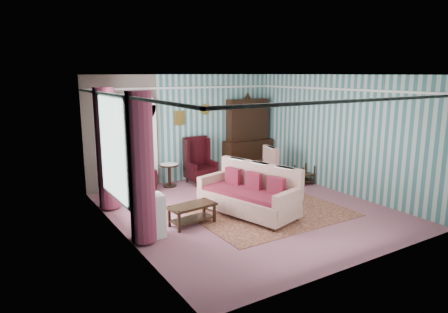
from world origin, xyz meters
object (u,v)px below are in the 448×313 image
bookcase (141,146)px  plant_stand (149,217)px  dresser_hutch (248,134)px  floral_armchair (260,165)px  coffee_table (192,215)px  sofa (248,194)px  seated_woman (138,170)px  round_side_table (169,175)px  wingback_left (138,169)px  wingback_right (200,161)px  nest_table (304,174)px

bookcase → plant_stand: size_ratio=2.80×
dresser_hutch → floral_armchair: 1.46m
bookcase → coffee_table: 3.11m
bookcase → sofa: size_ratio=1.04×
seated_woman → sofa: seated_woman is taller
bookcase → round_side_table: (0.65, -0.24, -0.82)m
plant_stand → round_side_table: bearing=59.6°
seated_woman → round_side_table: size_ratio=1.97×
wingback_left → floral_armchair: wingback_left is taller
round_side_table → sofa: size_ratio=0.28×
wingback_right → sofa: bearing=-97.1°
wingback_left → nest_table: (4.07, -1.55, -0.35)m
dresser_hutch → nest_table: size_ratio=4.37×
nest_table → wingback_right: bearing=146.3°
seated_woman → coffee_table: size_ratio=1.26×
wingback_right → round_side_table: bearing=170.0°
bookcase → wingback_left: (-0.25, -0.39, -0.50)m
dresser_hutch → floral_armchair: size_ratio=2.25×
wingback_left → nest_table: size_ratio=2.31×
seated_woman → coffee_table: seated_woman is taller
dresser_hutch → floral_armchair: dresser_hutch is taller
wingback_right → sofa: size_ratio=0.58×
wingback_left → sofa: bearing=-62.4°
nest_table → sofa: size_ratio=0.25×
round_side_table → coffee_table: round_side_table is taller
nest_table → coffee_table: size_ratio=0.58×
wingback_left → sofa: (1.41, -2.70, -0.16)m
dresser_hutch → round_side_table: bearing=-177.4°
dresser_hutch → floral_armchair: bearing=-110.9°
floral_armchair → coffee_table: bearing=131.6°
wingback_left → round_side_table: (0.90, 0.15, -0.33)m
bookcase → nest_table: (3.82, -1.94, -0.85)m
sofa → coffee_table: (-1.25, 0.11, -0.25)m
sofa → dresser_hutch: bearing=-50.9°
dresser_hutch → wingback_left: dresser_hutch is taller
seated_woman → nest_table: 4.37m
wingback_left → floral_armchair: size_ratio=1.19×
nest_table → plant_stand: size_ratio=0.68×
wingback_right → round_side_table: size_ratio=2.08×
seated_woman → sofa: (1.41, -2.70, -0.13)m
coffee_table → wingback_left: bearing=93.5°
floral_armchair → coffee_table: 3.32m
plant_stand → wingback_left: bearing=73.8°
sofa → coffee_table: bearing=69.0°
wingback_left → coffee_table: size_ratio=1.33×
floral_armchair → wingback_left: bearing=84.6°
dresser_hutch → round_side_table: dresser_hutch is taller
nest_table → sofa: bearing=-156.6°
seated_woman → coffee_table: bearing=-86.5°
bookcase → wingback_right: size_ratio=1.79×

